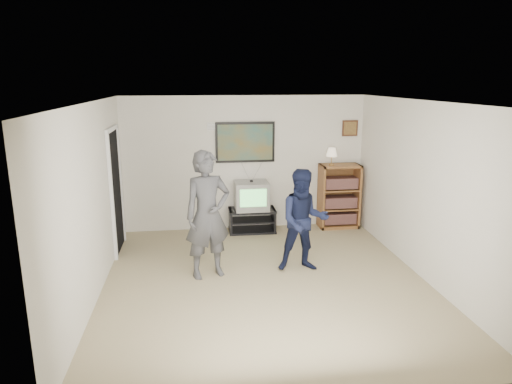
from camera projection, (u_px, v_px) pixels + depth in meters
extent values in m
cube|color=#817051|center=(266.00, 282.00, 6.43)|extent=(4.50, 5.00, 0.01)
cube|color=white|center=(267.00, 102.00, 5.83)|extent=(4.50, 5.00, 0.01)
cube|color=silver|center=(245.00, 163.00, 8.53)|extent=(4.50, 0.01, 2.50)
cube|color=silver|center=(93.00, 202.00, 5.83)|extent=(0.01, 5.00, 2.50)
cube|color=silver|center=(424.00, 191.00, 6.43)|extent=(0.01, 5.00, 2.50)
cube|color=black|center=(252.00, 210.00, 8.49)|extent=(0.87, 0.50, 0.04)
cube|color=black|center=(252.00, 230.00, 8.58)|extent=(0.87, 0.50, 0.04)
cube|color=black|center=(231.00, 221.00, 8.48)|extent=(0.05, 0.46, 0.43)
cube|color=black|center=(273.00, 219.00, 8.59)|extent=(0.05, 0.46, 0.43)
imported|color=#3B3B3E|center=(208.00, 215.00, 6.44)|extent=(0.77, 0.63, 1.83)
imported|color=black|center=(304.00, 221.00, 6.68)|extent=(0.78, 0.62, 1.53)
cube|color=white|center=(208.00, 189.00, 6.57)|extent=(0.06, 0.13, 0.04)
cube|color=white|center=(303.00, 205.00, 6.82)|extent=(0.07, 0.12, 0.03)
cube|color=black|center=(245.00, 142.00, 8.41)|extent=(1.10, 0.03, 0.75)
cube|color=white|center=(215.00, 126.00, 8.27)|extent=(0.28, 0.02, 0.14)
cube|color=#3A2212|center=(350.00, 128.00, 8.63)|extent=(0.30, 0.03, 0.30)
cube|color=black|center=(116.00, 192.00, 7.43)|extent=(0.03, 0.85, 2.00)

